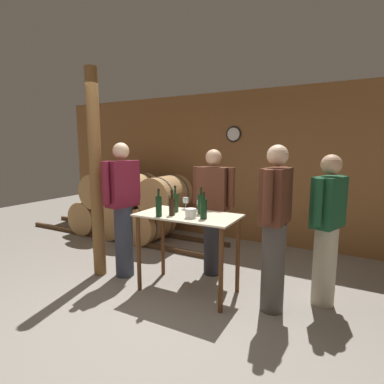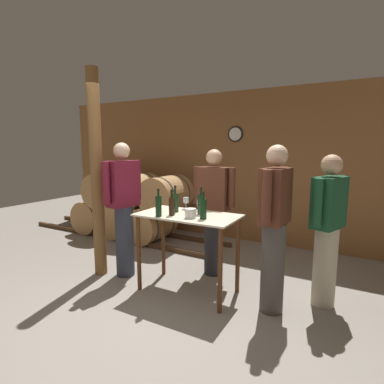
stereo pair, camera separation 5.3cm
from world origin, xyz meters
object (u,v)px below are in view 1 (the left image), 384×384
at_px(wooden_post, 96,175).
at_px(wine_bottle_center, 172,206).
at_px(wine_bottle_left, 175,202).
at_px(person_visitor_near_door, 327,228).
at_px(wine_bottle_far_left, 159,206).
at_px(wine_glass_near_center, 200,203).
at_px(ice_bucket, 191,213).
at_px(person_visitor_with_scarf, 213,209).
at_px(wine_bottle_far_right, 204,208).
at_px(wine_glass_near_left, 186,201).
at_px(person_host, 123,207).
at_px(person_visitor_bearded, 275,226).
at_px(wine_bottle_right, 201,204).

relative_size(wooden_post, wine_bottle_center, 9.08).
xyz_separation_m(wine_bottle_left, person_visitor_near_door, (1.65, 0.38, -0.19)).
xyz_separation_m(wine_bottle_far_left, wine_bottle_left, (0.03, 0.30, -0.01)).
height_order(wine_glass_near_center, ice_bucket, wine_glass_near_center).
relative_size(wooden_post, person_visitor_with_scarf, 1.60).
relative_size(wine_bottle_far_right, wine_glass_near_left, 1.98).
bearing_deg(wine_glass_near_center, ice_bucket, -78.26).
distance_m(person_host, person_visitor_bearded, 1.95).
xyz_separation_m(wine_bottle_center, wine_glass_near_center, (0.18, 0.35, -0.01)).
distance_m(person_host, person_visitor_with_scarf, 1.19).
height_order(wine_bottle_center, person_host, person_host).
height_order(person_host, person_visitor_bearded, person_host).
height_order(wooden_post, wine_bottle_right, wooden_post).
bearing_deg(wine_bottle_left, person_visitor_bearded, -0.38).
relative_size(wine_bottle_far_right, ice_bucket, 2.34).
relative_size(wine_bottle_left, person_visitor_near_door, 0.19).
distance_m(wine_bottle_right, person_visitor_near_door, 1.39).
distance_m(wine_bottle_right, wine_glass_near_center, 0.16).
relative_size(wine_bottle_far_left, wine_bottle_left, 0.99).
relative_size(wine_bottle_left, wine_bottle_center, 1.07).
distance_m(wine_bottle_far_left, wine_bottle_right, 0.49).
relative_size(wooden_post, wine_glass_near_center, 19.88).
distance_m(wooden_post, person_visitor_bearded, 2.33).
bearing_deg(wine_glass_near_left, wine_glass_near_center, -8.11).
height_order(wine_bottle_left, ice_bucket, wine_bottle_left).
distance_m(wooden_post, person_visitor_near_door, 2.84).
distance_m(wooden_post, ice_bucket, 1.45).
bearing_deg(ice_bucket, wine_bottle_far_left, -162.15).
distance_m(wine_bottle_right, person_host, 1.10).
xyz_separation_m(ice_bucket, person_visitor_near_door, (1.34, 0.57, -0.13)).
xyz_separation_m(wine_bottle_left, wine_glass_near_left, (0.03, 0.21, -0.01)).
relative_size(wine_bottle_right, person_visitor_with_scarf, 0.19).
bearing_deg(ice_bucket, person_visitor_with_scarf, 94.76).
distance_m(wine_bottle_left, wine_bottle_center, 0.19).
relative_size(wine_bottle_far_left, wine_bottle_right, 1.00).
bearing_deg(wine_bottle_far_right, person_visitor_with_scarf, 106.05).
distance_m(wine_glass_near_center, person_visitor_near_door, 1.44).
xyz_separation_m(wine_bottle_right, person_visitor_bearded, (0.87, -0.05, -0.14)).
xyz_separation_m(wine_bottle_right, person_host, (-1.09, -0.10, -0.12)).
distance_m(wooden_post, wine_glass_near_left, 1.22).
distance_m(wine_bottle_center, wine_glass_near_center, 0.39).
relative_size(wine_bottle_center, wine_glass_near_center, 2.19).
xyz_separation_m(wooden_post, person_visitor_bearded, (2.28, 0.18, -0.43)).
bearing_deg(person_visitor_bearded, wine_glass_near_center, 168.94).
distance_m(wine_bottle_left, wine_glass_near_center, 0.30).
distance_m(wine_bottle_far_left, person_host, 0.78).
relative_size(wooden_post, person_visitor_bearded, 1.55).
bearing_deg(person_visitor_near_door, wine_bottle_far_left, -157.91).
relative_size(wine_bottle_right, person_visitor_bearded, 0.18).
bearing_deg(person_visitor_bearded, person_visitor_near_door, 40.19).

